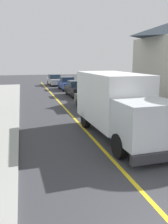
% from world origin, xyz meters
% --- Properties ---
extents(centre_line_yellow, '(0.16, 56.00, 0.01)m').
position_xyz_m(centre_line_yellow, '(0.00, 10.00, 0.00)').
color(centre_line_yellow, gold).
rests_on(centre_line_yellow, ground).
extents(box_truck, '(2.65, 7.26, 3.20)m').
position_xyz_m(box_truck, '(1.29, 7.14, 1.77)').
color(box_truck, white).
rests_on(box_truck, ground).
extents(parked_car_near, '(1.97, 4.47, 1.67)m').
position_xyz_m(parked_car_near, '(2.05, 13.99, 0.79)').
color(parked_car_near, '#4C564C').
rests_on(parked_car_near, ground).
extents(parked_car_mid, '(1.95, 4.46, 1.67)m').
position_xyz_m(parked_car_mid, '(2.44, 21.04, 0.79)').
color(parked_car_mid, black).
rests_on(parked_car_mid, ground).
extents(parked_car_far, '(1.94, 4.46, 1.67)m').
position_xyz_m(parked_car_far, '(2.50, 26.90, 0.79)').
color(parked_car_far, '#2D4793').
rests_on(parked_car_far, ground).
extents(parked_car_furthest, '(2.01, 4.48, 1.67)m').
position_xyz_m(parked_car_furthest, '(1.64, 32.58, 0.79)').
color(parked_car_furthest, '#B7B7BC').
rests_on(parked_car_furthest, ground).
extents(parked_van_across, '(1.84, 4.42, 1.67)m').
position_xyz_m(parked_van_across, '(5.20, 13.12, 0.79)').
color(parked_van_across, silver).
rests_on(parked_van_across, ground).
extents(stop_sign, '(0.80, 0.10, 2.65)m').
position_xyz_m(stop_sign, '(4.67, 11.65, 1.86)').
color(stop_sign, gray).
rests_on(stop_sign, ground).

